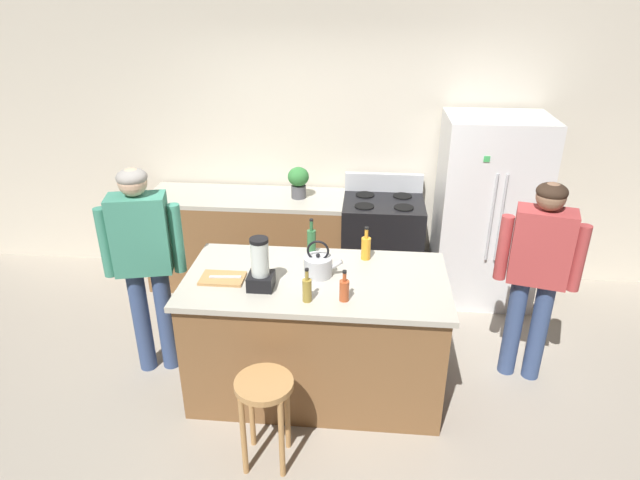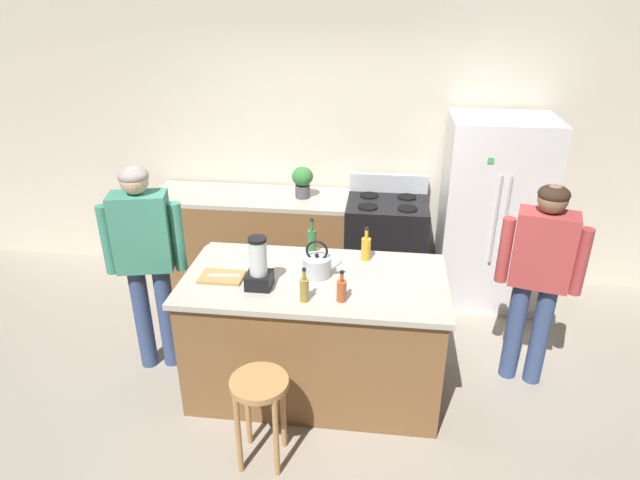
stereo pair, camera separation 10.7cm
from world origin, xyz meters
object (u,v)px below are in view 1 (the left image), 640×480
(bar_stool, at_px, (265,399))
(blender_appliance, at_px, (260,267))
(bottle_cooking_sauce, at_px, (344,290))
(chef_knife, at_px, (225,277))
(person_by_sink_right, at_px, (538,265))
(bottle_vinegar, at_px, (307,289))
(kitchen_island, at_px, (316,334))
(tea_kettle, at_px, (318,265))
(refrigerator, at_px, (487,212))
(bottle_olive_oil, at_px, (311,240))
(person_by_island_left, at_px, (144,254))
(cutting_board, at_px, (223,278))
(bottle_soda, at_px, (366,247))
(stove_range, at_px, (381,245))
(potted_plant, at_px, (298,180))

(bar_stool, height_order, blender_appliance, blender_appliance)
(bottle_cooking_sauce, bearing_deg, chef_knife, 167.07)
(person_by_sink_right, height_order, bottle_vinegar, person_by_sink_right)
(person_by_sink_right, distance_m, blender_appliance, 1.98)
(kitchen_island, xyz_separation_m, bottle_cooking_sauce, (0.21, -0.27, 0.55))
(chef_knife, bearing_deg, tea_kettle, 6.48)
(refrigerator, xyz_separation_m, bottle_olive_oil, (-1.51, -1.11, 0.16))
(person_by_island_left, height_order, bottle_cooking_sauce, person_by_island_left)
(refrigerator, bearing_deg, cutting_board, -142.70)
(refrigerator, distance_m, blender_appliance, 2.46)
(cutting_board, bearing_deg, bottle_olive_oil, 40.12)
(bottle_soda, bearing_deg, chef_knife, -156.78)
(refrigerator, distance_m, stove_range, 1.03)
(person_by_island_left, bearing_deg, bottle_soda, 7.35)
(bottle_soda, relative_size, bottle_vinegar, 1.08)
(bottle_olive_oil, bearing_deg, bottle_vinegar, -86.10)
(stove_range, xyz_separation_m, cutting_board, (-1.13, -1.61, 0.47))
(bar_stool, bearing_deg, bottle_soda, 61.54)
(person_by_sink_right, relative_size, potted_plant, 5.29)
(bar_stool, distance_m, potted_plant, 2.38)
(bottle_cooking_sauce, bearing_deg, bottle_soda, 78.03)
(tea_kettle, bearing_deg, blender_appliance, -150.37)
(blender_appliance, height_order, tea_kettle, blender_appliance)
(refrigerator, relative_size, blender_appliance, 4.86)
(person_by_sink_right, distance_m, potted_plant, 2.28)
(bottle_vinegar, bearing_deg, chef_knife, 159.51)
(person_by_island_left, bearing_deg, stove_range, 38.58)
(bottle_olive_oil, relative_size, chef_knife, 1.25)
(chef_knife, bearing_deg, bar_stool, -64.83)
(cutting_board, bearing_deg, kitchen_island, 7.56)
(bottle_soda, xyz_separation_m, chef_knife, (-0.96, -0.41, -0.07))
(kitchen_island, height_order, bottle_soda, bottle_soda)
(person_by_island_left, xyz_separation_m, person_by_sink_right, (2.85, 0.18, -0.04))
(bottle_cooking_sauce, relative_size, tea_kettle, 0.78)
(person_by_island_left, height_order, tea_kettle, person_by_island_left)
(kitchen_island, bearing_deg, bottle_vinegar, -94.83)
(person_by_island_left, height_order, chef_knife, person_by_island_left)
(bar_stool, bearing_deg, person_by_island_left, 140.30)
(refrigerator, relative_size, bottle_olive_oil, 6.40)
(potted_plant, relative_size, chef_knife, 1.36)
(bottle_olive_oil, xyz_separation_m, bottle_cooking_sauce, (0.28, -0.67, -0.02))
(bottle_olive_oil, xyz_separation_m, chef_knife, (-0.55, -0.48, -0.08))
(kitchen_island, relative_size, potted_plant, 6.10)
(potted_plant, height_order, tea_kettle, potted_plant)
(kitchen_island, height_order, bottle_cooking_sauce, bottle_cooking_sauce)
(kitchen_island, distance_m, refrigerator, 2.12)
(tea_kettle, xyz_separation_m, chef_knife, (-0.63, -0.13, -0.06))
(stove_range, xyz_separation_m, potted_plant, (-0.81, 0.03, 0.63))
(chef_knife, bearing_deg, potted_plant, 75.00)
(chef_knife, bearing_deg, bottle_soda, 18.48)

